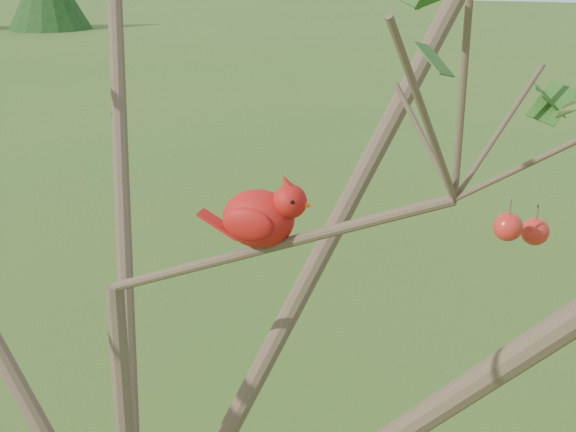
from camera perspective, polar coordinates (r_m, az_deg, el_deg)
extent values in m
sphere|color=red|center=(1.03, 16.98, -0.82)|extent=(0.04, 0.04, 0.04)
sphere|color=red|center=(1.08, 18.93, -1.17)|extent=(0.04, 0.04, 0.04)
ellipsoid|color=#B7180F|center=(1.16, -2.35, -0.20)|extent=(0.12, 0.09, 0.10)
sphere|color=#B7180F|center=(1.13, 0.15, 1.16)|extent=(0.06, 0.06, 0.05)
cone|color=#B7180F|center=(1.12, -0.07, 2.51)|extent=(0.04, 0.03, 0.04)
cone|color=#D85914|center=(1.12, 1.48, 0.88)|extent=(0.02, 0.02, 0.02)
ellipsoid|color=black|center=(1.13, 1.03, 0.89)|extent=(0.02, 0.03, 0.03)
cube|color=#B7180F|center=(1.19, -5.43, -0.66)|extent=(0.07, 0.03, 0.04)
ellipsoid|color=#B7180F|center=(1.19, -1.94, 0.54)|extent=(0.08, 0.03, 0.05)
ellipsoid|color=#B7180F|center=(1.13, -3.21, -0.66)|extent=(0.08, 0.03, 0.05)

